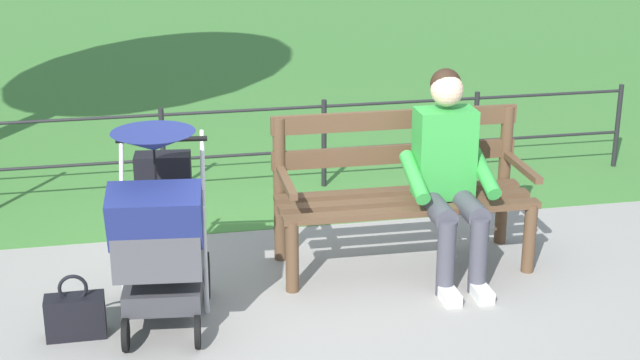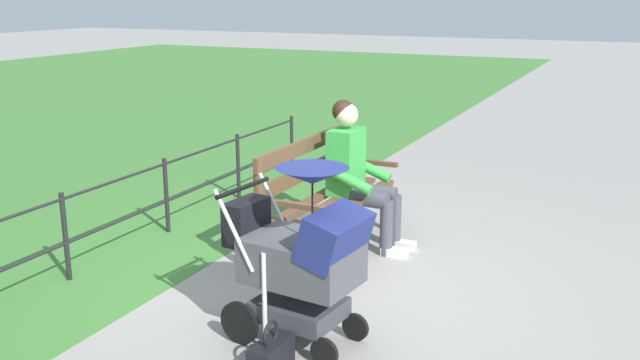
{
  "view_description": "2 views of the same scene",
  "coord_description": "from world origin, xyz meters",
  "px_view_note": "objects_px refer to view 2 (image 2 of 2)",
  "views": [
    {
      "loc": [
        0.83,
        5.38,
        2.57
      ],
      "look_at": [
        -0.22,
        0.19,
        0.7
      ],
      "focal_mm": 54.08,
      "sensor_mm": 36.0,
      "label": 1
    },
    {
      "loc": [
        4.31,
        2.3,
        2.15
      ],
      "look_at": [
        -0.23,
        0.14,
        0.79
      ],
      "focal_mm": 39.26,
      "sensor_mm": 36.0,
      "label": 2
    }
  ],
  "objects_px": {
    "park_bench": "(322,191)",
    "person_on_bench": "(357,171)",
    "stroller": "(302,254)",
    "handbag": "(271,359)"
  },
  "relations": [
    {
      "from": "park_bench",
      "to": "handbag",
      "type": "height_order",
      "value": "park_bench"
    },
    {
      "from": "stroller",
      "to": "person_on_bench",
      "type": "bearing_deg",
      "value": -168.34
    },
    {
      "from": "person_on_bench",
      "to": "stroller",
      "type": "relative_size",
      "value": 1.11
    },
    {
      "from": "park_bench",
      "to": "stroller",
      "type": "relative_size",
      "value": 1.4
    },
    {
      "from": "person_on_bench",
      "to": "park_bench",
      "type": "bearing_deg",
      "value": -43.65
    },
    {
      "from": "park_bench",
      "to": "person_on_bench",
      "type": "relative_size",
      "value": 1.26
    },
    {
      "from": "park_bench",
      "to": "person_on_bench",
      "type": "height_order",
      "value": "person_on_bench"
    },
    {
      "from": "person_on_bench",
      "to": "stroller",
      "type": "distance_m",
      "value": 1.8
    },
    {
      "from": "stroller",
      "to": "handbag",
      "type": "height_order",
      "value": "stroller"
    },
    {
      "from": "park_bench",
      "to": "person_on_bench",
      "type": "bearing_deg",
      "value": 136.35
    }
  ]
}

